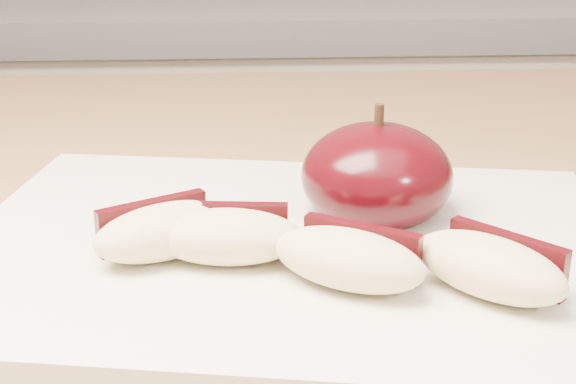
{
  "coord_description": "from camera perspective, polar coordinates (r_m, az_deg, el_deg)",
  "views": [
    {
      "loc": [
        -0.07,
        0.03,
        1.07
      ],
      "look_at": [
        -0.05,
        0.38,
        0.94
      ],
      "focal_mm": 50.0,
      "sensor_mm": 36.0,
      "label": 1
    }
  ],
  "objects": [
    {
      "name": "back_cabinet",
      "position": [
        1.32,
        0.03,
        -6.26
      ],
      "size": [
        2.4,
        0.62,
        0.94
      ],
      "color": "silver",
      "rests_on": "ground"
    },
    {
      "name": "cutting_board",
      "position": [
        0.4,
        -0.0,
        -4.26
      ],
      "size": [
        0.36,
        0.29,
        0.01
      ],
      "primitive_type": "cube",
      "rotation": [
        0.0,
        0.0,
        -0.17
      ],
      "color": "silver",
      "rests_on": "island_counter"
    },
    {
      "name": "apple_half",
      "position": [
        0.42,
        6.32,
        1.14
      ],
      "size": [
        0.1,
        0.1,
        0.07
      ],
      "rotation": [
        0.0,
        0.0,
        0.42
      ],
      "color": "black",
      "rests_on": "cutting_board"
    },
    {
      "name": "apple_wedge_a",
      "position": [
        0.38,
        -8.84,
        -2.71
      ],
      "size": [
        0.08,
        0.06,
        0.03
      ],
      "rotation": [
        0.0,
        0.0,
        0.51
      ],
      "color": "#D7C188",
      "rests_on": "cutting_board"
    },
    {
      "name": "apple_wedge_b",
      "position": [
        0.37,
        -4.32,
        -3.09
      ],
      "size": [
        0.07,
        0.04,
        0.03
      ],
      "rotation": [
        0.0,
        0.0,
        -0.1
      ],
      "color": "#D7C188",
      "rests_on": "cutting_board"
    },
    {
      "name": "apple_wedge_c",
      "position": [
        0.35,
        4.4,
        -4.69
      ],
      "size": [
        0.08,
        0.06,
        0.03
      ],
      "rotation": [
        0.0,
        0.0,
        -0.55
      ],
      "color": "#D7C188",
      "rests_on": "cutting_board"
    },
    {
      "name": "apple_wedge_d",
      "position": [
        0.35,
        14.25,
        -5.1
      ],
      "size": [
        0.07,
        0.07,
        0.03
      ],
      "rotation": [
        0.0,
        0.0,
        -0.81
      ],
      "color": "#D7C188",
      "rests_on": "cutting_board"
    }
  ]
}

